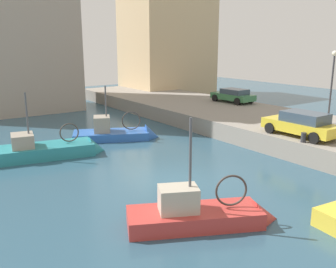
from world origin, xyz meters
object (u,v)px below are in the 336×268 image
Objects in this scene: fishing_boat_teal at (49,155)px; mooring_bollard_mid at (303,137)px; parked_car_yellow at (302,124)px; quay_streetlamp at (333,75)px; parked_car_green at (233,95)px; fishing_boat_blue at (118,137)px; fishing_boat_red at (204,221)px.

mooring_bollard_mid is at bearing -39.86° from fishing_boat_teal.
parked_car_yellow is 0.91× the size of quay_streetlamp.
mooring_bollard_mid is (-6.86, -12.36, -0.38)m from parked_car_green.
fishing_boat_blue reaches higher than parked_car_green.
fishing_boat_red is (-3.34, -13.11, 0.00)m from fishing_boat_blue.
parked_car_yellow is 5.35m from quay_streetlamp.
parked_car_green is at bearing 9.65° from fishing_boat_teal.
quay_streetlamp reaches higher than fishing_boat_red.
fishing_boat_teal is 18.78m from quay_streetlamp.
parked_car_green reaches higher than mooring_bollard_mid.
fishing_boat_teal is 12.53× the size of mooring_bollard_mid.
parked_car_yellow is at bearing 40.48° from mooring_bollard_mid.
quay_streetlamp is at bearing -23.19° from fishing_boat_teal.
fishing_boat_red is 1.31× the size of parked_car_yellow.
fishing_boat_blue is at bearing 118.62° from mooring_bollard_mid.
fishing_boat_red is 1.20× the size of quay_streetlamp.
fishing_boat_teal is 18.35m from parked_car_green.
mooring_bollard_mid is at bearing -139.52° from parked_car_yellow.
fishing_boat_teal is (-1.96, 11.71, -0.04)m from fishing_boat_red.
fishing_boat_red is 16.09m from quay_streetlamp.
fishing_boat_teal is 14.93m from parked_car_yellow.
parked_car_yellow is at bearing -116.82° from parked_car_green.
quay_streetlamp is (-1.21, -10.25, 2.60)m from parked_car_green.
fishing_boat_teal is 1.67× the size of parked_car_green.
fishing_boat_teal is 1.43× the size of quay_streetlamp.
fishing_boat_red is at bearing -165.30° from mooring_bollard_mid.
fishing_boat_blue is at bearing 14.84° from fishing_boat_teal.
fishing_boat_blue is 1.40× the size of parked_car_yellow.
fishing_boat_red is 1.40× the size of parked_car_green.
fishing_boat_blue is 0.90× the size of fishing_boat_teal.
parked_car_green is 12.81m from parked_car_yellow.
parked_car_yellow is at bearing -34.41° from fishing_boat_teal.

